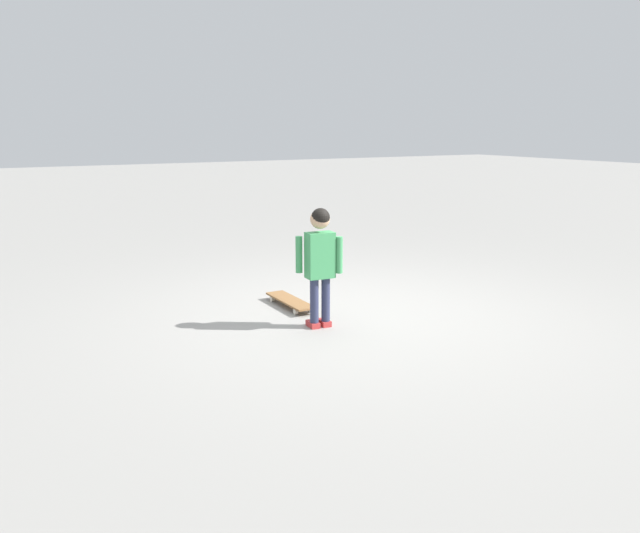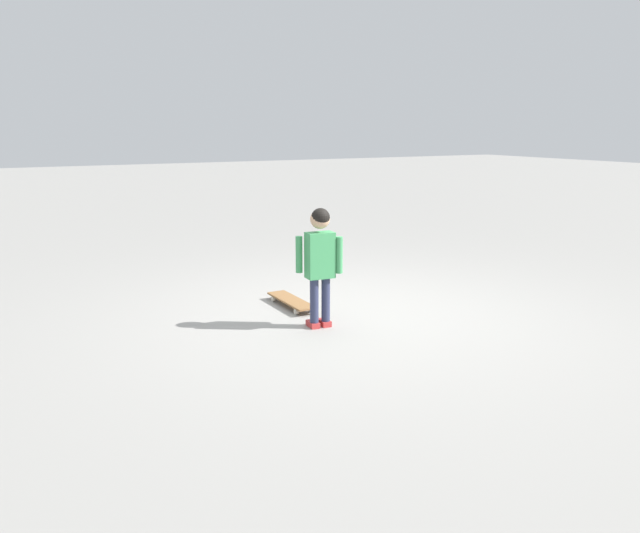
# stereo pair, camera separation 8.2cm
# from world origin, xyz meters

# --- Properties ---
(ground_plane) EXTENTS (50.00, 50.00, 0.00)m
(ground_plane) POSITION_xyz_m (0.00, 0.00, 0.00)
(ground_plane) COLOR gray
(child_person) EXTENTS (0.36, 0.25, 1.06)m
(child_person) POSITION_xyz_m (0.50, 0.18, 0.66)
(child_person) COLOR #2D3351
(child_person) RESTS_ON ground
(skateboard) EXTENTS (0.19, 0.73, 0.07)m
(skateboard) POSITION_xyz_m (0.44, -0.52, 0.06)
(skateboard) COLOR olive
(skateboard) RESTS_ON ground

